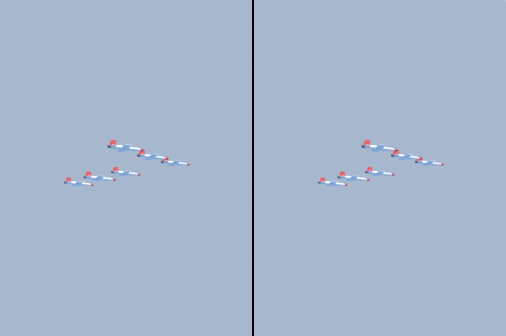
# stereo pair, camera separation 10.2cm
# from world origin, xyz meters

# --- Properties ---
(jet_lead) EXTENTS (11.42, 11.35, 2.99)m
(jet_lead) POSITION_xyz_m (-28.78, -15.20, 106.31)
(jet_lead) COLOR white
(jet_left_wingman) EXTENTS (11.71, 11.54, 3.05)m
(jet_left_wingman) POSITION_xyz_m (-26.81, -37.83, 103.64)
(jet_left_wingman) COLOR white
(jet_right_wingman) EXTENTS (11.44, 11.15, 2.97)m
(jet_right_wingman) POSITION_xyz_m (-6.14, -16.90, 103.46)
(jet_right_wingman) COLOR white
(jet_left_outer) EXTENTS (11.78, 11.46, 3.05)m
(jet_left_outer) POSITION_xyz_m (-24.84, -60.45, 100.65)
(jet_left_outer) COLOR white
(jet_right_outer) EXTENTS (11.89, 11.79, 3.11)m
(jet_right_outer) POSITION_xyz_m (16.51, -18.60, 101.15)
(jet_right_outer) COLOR white
(jet_slot_rear) EXTENTS (11.53, 11.52, 3.03)m
(jet_slot_rear) POSITION_xyz_m (-4.17, -39.52, 96.47)
(jet_slot_rear) COLOR white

